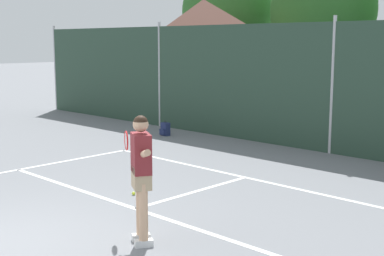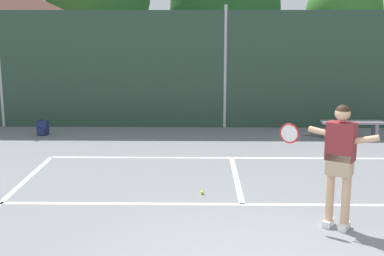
% 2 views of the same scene
% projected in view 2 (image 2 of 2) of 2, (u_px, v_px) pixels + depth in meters
% --- Properties ---
extents(court_markings, '(8.30, 11.10, 0.01)m').
position_uv_depth(court_markings, '(253.00, 252.00, 6.80)').
color(court_markings, white).
rests_on(court_markings, ground).
extents(chainlink_fence, '(26.09, 0.09, 3.50)m').
position_uv_depth(chainlink_fence, '(225.00, 70.00, 14.64)').
color(chainlink_fence, '#284233').
rests_on(chainlink_fence, ground).
extents(clubhouse_building, '(5.42, 4.74, 4.49)m').
position_uv_depth(clubhouse_building, '(3.00, 42.00, 17.99)').
color(clubhouse_building, beige).
rests_on(clubhouse_building, ground).
extents(treeline_backdrop, '(25.75, 4.47, 6.60)m').
position_uv_depth(treeline_backdrop, '(219.00, 0.00, 22.02)').
color(treeline_backdrop, brown).
rests_on(treeline_backdrop, ground).
extents(tennis_player, '(1.31, 0.70, 1.85)m').
position_uv_depth(tennis_player, '(339.00, 155.00, 7.40)').
color(tennis_player, silver).
rests_on(tennis_player, ground).
extents(tennis_ball, '(0.07, 0.07, 0.07)m').
position_uv_depth(tennis_ball, '(202.00, 192.00, 9.10)').
color(tennis_ball, '#CCE033').
rests_on(tennis_ball, ground).
extents(backpack_navy, '(0.30, 0.27, 0.46)m').
position_uv_depth(backpack_navy, '(43.00, 128.00, 13.87)').
color(backpack_navy, navy).
rests_on(backpack_navy, ground).
extents(courtside_bench, '(1.60, 0.36, 0.48)m').
position_uv_depth(courtside_bench, '(352.00, 126.00, 13.37)').
color(courtside_bench, gray).
rests_on(courtside_bench, ground).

